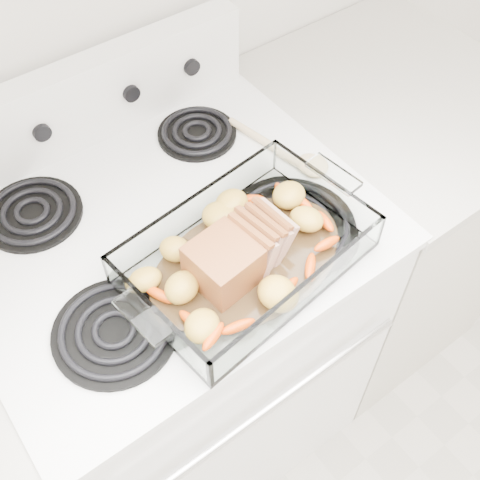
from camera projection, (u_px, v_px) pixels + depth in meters
electric_range at (180, 336)px, 1.51m from camera, size 0.78×0.70×1.12m
counter_right at (371, 219)px, 1.76m from camera, size 0.58×0.68×0.93m
baking_dish at (247, 257)px, 1.06m from camera, size 0.41×0.27×0.08m
pork_roast at (234, 255)px, 1.03m from camera, size 0.19×0.10×0.08m
roast_vegetables at (233, 242)px, 1.07m from camera, size 0.36×0.20×0.04m
wooden_spoon at (292, 155)px, 1.24m from camera, size 0.09×0.25×0.02m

